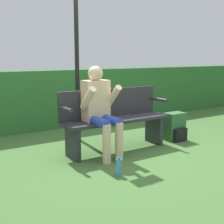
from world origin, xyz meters
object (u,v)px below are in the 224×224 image
object	(u,v)px
person_seated	(100,107)
backpack	(175,127)
signpost	(77,44)
water_bottle	(119,167)
park_bench	(114,118)

from	to	relation	value
person_seated	backpack	size ratio (longest dim) A/B	2.73
signpost	water_bottle	bearing A→B (deg)	-101.56
park_bench	person_seated	xyz separation A→B (m)	(-0.33, -0.13, 0.21)
backpack	person_seated	bearing A→B (deg)	-179.37
backpack	water_bottle	world-z (taller)	backpack
park_bench	backpack	distance (m)	1.17
person_seated	signpost	world-z (taller)	signpost
person_seated	water_bottle	size ratio (longest dim) A/B	5.66
person_seated	signpost	size ratio (longest dim) A/B	0.44
person_seated	water_bottle	world-z (taller)	person_seated
park_bench	water_bottle	xyz separation A→B (m)	(-0.54, -0.89, -0.38)
person_seated	signpost	bearing A→B (deg)	81.74
park_bench	signpost	xyz separation A→B (m)	(-0.20, 0.78, 1.09)
signpost	backpack	bearing A→B (deg)	-33.73
backpack	water_bottle	size ratio (longest dim) A/B	2.07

